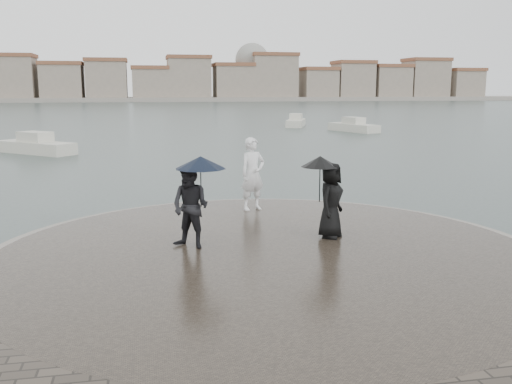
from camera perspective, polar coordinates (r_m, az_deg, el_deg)
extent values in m
plane|color=#2B3835|center=(9.48, 5.83, -13.88)|extent=(400.00, 400.00, 0.00)
cylinder|color=gray|center=(12.59, 1.16, -6.83)|extent=(12.50, 12.50, 0.32)
cylinder|color=#2D261E|center=(12.59, 1.16, -6.74)|extent=(11.90, 11.90, 0.36)
imported|color=white|center=(16.57, -0.33, 1.82)|extent=(0.90, 0.74, 2.12)
imported|color=black|center=(12.71, -6.57, -1.47)|extent=(1.15, 1.11, 1.86)
cylinder|color=black|center=(12.75, -5.53, 0.51)|extent=(0.02, 0.02, 0.90)
cone|color=black|center=(12.67, -5.57, 2.96)|extent=(1.14, 1.14, 0.28)
imported|color=black|center=(13.62, 7.49, -0.83)|extent=(0.99, 1.04, 1.80)
cylinder|color=black|center=(13.56, 6.39, 0.87)|extent=(0.02, 0.02, 0.90)
cone|color=black|center=(13.49, 6.43, 3.05)|extent=(0.92, 0.92, 0.26)
cube|color=gray|center=(171.30, -10.49, 9.11)|extent=(260.00, 20.00, 1.20)
cube|color=gray|center=(171.74, -23.17, 10.26)|extent=(12.00, 10.00, 12.00)
cube|color=brown|center=(171.95, -23.33, 12.42)|extent=(12.60, 10.60, 1.00)
cube|color=gray|center=(169.61, -18.79, 10.21)|extent=(11.00, 10.00, 10.00)
cube|color=brown|center=(169.73, -18.90, 12.07)|extent=(11.60, 10.60, 1.00)
cube|color=gray|center=(168.52, -14.68, 10.59)|extent=(11.00, 10.00, 11.00)
cube|color=brown|center=(168.68, -14.78, 12.63)|extent=(11.60, 10.60, 1.00)
cube|color=gray|center=(168.27, -10.52, 10.42)|extent=(10.00, 10.00, 9.00)
cube|color=brown|center=(168.36, -10.58, 12.12)|extent=(10.60, 10.60, 1.00)
cube|color=gray|center=(168.81, -6.73, 11.02)|extent=(12.00, 10.00, 12.00)
cube|color=brown|center=(169.02, -6.78, 13.23)|extent=(12.60, 10.60, 1.00)
cube|color=gray|center=(170.34, -2.29, 10.74)|extent=(11.00, 10.00, 10.00)
cube|color=brown|center=(170.47, -2.30, 12.59)|extent=(11.60, 10.60, 1.00)
cube|color=gray|center=(172.64, 1.73, 11.24)|extent=(13.00, 10.00, 13.00)
cube|color=brown|center=(172.89, 1.74, 13.56)|extent=(13.60, 10.60, 1.00)
cube|color=gray|center=(176.28, 6.24, 10.52)|extent=(10.00, 10.00, 9.00)
cube|color=brown|center=(176.37, 6.27, 12.14)|extent=(10.60, 10.60, 1.00)
cube|color=gray|center=(179.87, 9.65, 10.75)|extent=(11.00, 10.00, 11.00)
cube|color=brown|center=(180.03, 9.71, 12.66)|extent=(11.60, 10.60, 1.00)
cube|color=gray|center=(184.45, 13.19, 10.46)|extent=(11.00, 10.00, 10.00)
cube|color=brown|center=(184.57, 13.26, 12.16)|extent=(11.60, 10.60, 1.00)
cube|color=gray|center=(189.69, 16.56, 10.59)|extent=(12.00, 10.00, 12.00)
cube|color=brown|center=(189.88, 16.67, 12.55)|extent=(12.60, 10.60, 1.00)
cube|color=gray|center=(196.03, 19.96, 9.95)|extent=(10.00, 10.00, 9.00)
cube|color=brown|center=(196.11, 20.05, 11.40)|extent=(10.60, 10.60, 1.00)
sphere|color=gray|center=(173.53, -0.40, 13.06)|extent=(10.00, 10.00, 10.00)
cube|color=beige|center=(52.44, 9.71, 6.25)|extent=(3.30, 5.72, 0.90)
cube|color=beige|center=(52.40, 9.73, 6.91)|extent=(1.78, 2.28, 0.90)
cube|color=beige|center=(36.86, -21.14, 4.02)|extent=(5.14, 4.89, 0.90)
cube|color=beige|center=(36.81, -21.20, 4.95)|extent=(2.29, 2.23, 0.90)
cube|color=beige|center=(58.83, 4.01, 6.81)|extent=(3.38, 5.72, 0.90)
cube|color=beige|center=(58.80, 4.02, 7.39)|extent=(1.81, 2.29, 0.90)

